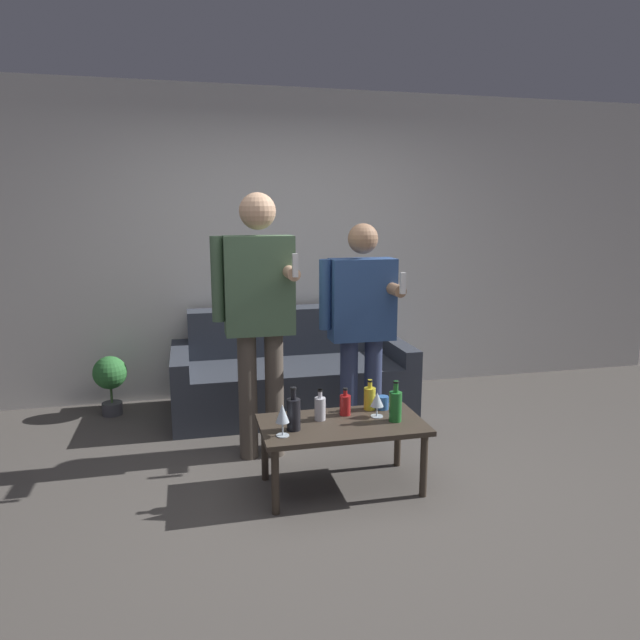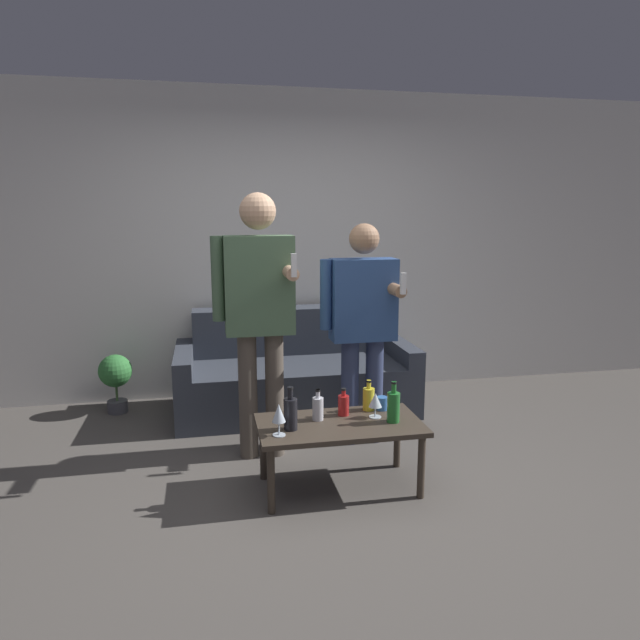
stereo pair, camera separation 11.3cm
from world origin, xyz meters
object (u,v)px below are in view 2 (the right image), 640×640
bottle_orange (344,404)px  person_standing_right (362,319)px  person_standing_left (259,306)px  coffee_table (340,430)px  couch (294,374)px

bottle_orange → person_standing_right: 0.74m
person_standing_left → person_standing_right: person_standing_left is taller
bottle_orange → person_standing_left: size_ratio=0.10×
coffee_table → couch: bearing=91.7°
person_standing_right → person_standing_left: bearing=-172.5°
coffee_table → person_standing_right: person_standing_right is taller
couch → person_standing_left: person_standing_left is taller
couch → person_standing_right: size_ratio=1.24×
person_standing_left → coffee_table: bearing=-53.7°
coffee_table → bottle_orange: bearing=66.6°
person_standing_right → coffee_table: bearing=-115.6°
person_standing_left → person_standing_right: size_ratio=1.13×
couch → coffee_table: 1.49m
couch → bottle_orange: bearing=-86.0°
coffee_table → bottle_orange: 0.18m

